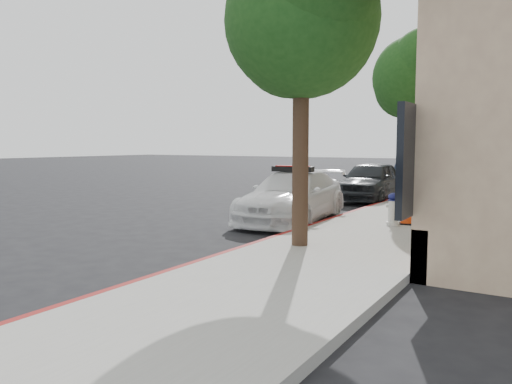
{
  "coord_description": "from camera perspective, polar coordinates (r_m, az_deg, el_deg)",
  "views": [
    {
      "loc": [
        7.02,
        -10.28,
        2.04
      ],
      "look_at": [
        1.41,
        -1.14,
        1.0
      ],
      "focal_mm": 35.0,
      "sensor_mm": 36.0,
      "label": 1
    }
  ],
  "objects": [
    {
      "name": "traffic_cone",
      "position": [
        12.27,
        16.86,
        -1.83
      ],
      "size": [
        0.41,
        0.41,
        0.74
      ],
      "rotation": [
        0.0,
        0.0,
        0.06
      ],
      "color": "black",
      "rests_on": "sidewalk"
    },
    {
      "name": "tree_far",
      "position": [
        24.72,
        22.26,
        10.58
      ],
      "size": [
        3.1,
        3.0,
        5.81
      ],
      "color": "black",
      "rests_on": "sidewalk"
    },
    {
      "name": "tree_near",
      "position": [
        9.49,
        5.36,
        19.13
      ],
      "size": [
        2.92,
        2.82,
        5.62
      ],
      "color": "black",
      "rests_on": "sidewalk"
    },
    {
      "name": "ground",
      "position": [
        12.61,
        -2.76,
        -3.77
      ],
      "size": [
        120.0,
        120.0,
        0.0
      ],
      "primitive_type": "plane",
      "color": "black",
      "rests_on": "ground"
    },
    {
      "name": "tree_mid",
      "position": [
        16.91,
        17.71,
        12.49
      ],
      "size": [
        2.77,
        2.64,
        5.43
      ],
      "color": "black",
      "rests_on": "sidewalk"
    },
    {
      "name": "parked_car_mid",
      "position": [
        18.32,
        12.93,
        1.25
      ],
      "size": [
        1.84,
        4.25,
        1.43
      ],
      "primitive_type": "imported",
      "rotation": [
        0.0,
        0.0,
        0.04
      ],
      "color": "#212529",
      "rests_on": "ground"
    },
    {
      "name": "sidewalk",
      "position": [
        20.66,
        21.86,
        -0.32
      ],
      "size": [
        3.2,
        50.0,
        0.15
      ],
      "primitive_type": "cube",
      "color": "gray",
      "rests_on": "ground"
    },
    {
      "name": "curb_strip",
      "position": [
        20.97,
        17.71,
        -0.1
      ],
      "size": [
        0.12,
        50.0,
        0.15
      ],
      "primitive_type": "cube",
      "color": "maroon",
      "rests_on": "ground"
    },
    {
      "name": "fire_hydrant",
      "position": [
        11.94,
        15.4,
        -1.97
      ],
      "size": [
        0.32,
        0.29,
        0.76
      ],
      "rotation": [
        0.0,
        0.0,
        0.19
      ],
      "color": "silver",
      "rests_on": "sidewalk"
    },
    {
      "name": "parked_car_far",
      "position": [
        24.26,
        17.62,
        2.12
      ],
      "size": [
        1.91,
        4.4,
        1.41
      ],
      "primitive_type": "imported",
      "rotation": [
        0.0,
        0.0,
        0.1
      ],
      "color": "black",
      "rests_on": "ground"
    },
    {
      "name": "police_car",
      "position": [
        13.13,
        4.21,
        -0.49
      ],
      "size": [
        2.31,
        4.72,
        1.47
      ],
      "rotation": [
        0.0,
        0.0,
        0.1
      ],
      "color": "white",
      "rests_on": "ground"
    }
  ]
}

